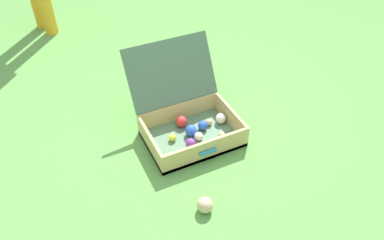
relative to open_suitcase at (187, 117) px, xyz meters
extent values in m
plane|color=#569342|center=(-0.09, -0.01, -0.12)|extent=(16.00, 16.00, 0.00)
cube|color=#4C7051|center=(-0.01, -0.08, -0.11)|extent=(0.59, 0.42, 0.03)
cube|color=tan|center=(-0.29, -0.08, -0.05)|extent=(0.02, 0.42, 0.15)
cube|color=tan|center=(0.28, -0.08, -0.05)|extent=(0.02, 0.42, 0.15)
cube|color=tan|center=(-0.01, -0.29, -0.05)|extent=(0.56, 0.02, 0.15)
cube|color=tan|center=(-0.01, 0.12, -0.05)|extent=(0.56, 0.02, 0.15)
cube|color=#4C7051|center=(-0.01, 0.23, 0.22)|extent=(0.59, 0.23, 0.38)
cube|color=teal|center=(-0.01, -0.31, -0.04)|extent=(0.11, 0.02, 0.02)
sphere|color=#D1B784|center=(0.15, -0.03, -0.07)|extent=(0.04, 0.04, 0.04)
sphere|color=#CCDB38|center=(-0.14, -0.06, -0.07)|extent=(0.05, 0.05, 0.05)
sphere|color=#D1B784|center=(0.16, -0.18, -0.07)|extent=(0.05, 0.05, 0.05)
sphere|color=white|center=(0.23, -0.04, -0.06)|extent=(0.07, 0.07, 0.07)
sphere|color=blue|center=(-0.01, -0.07, -0.06)|extent=(0.08, 0.08, 0.08)
sphere|color=white|center=(0.02, -0.13, -0.07)|extent=(0.06, 0.06, 0.06)
sphere|color=purple|center=(-0.06, -0.17, -0.06)|extent=(0.06, 0.06, 0.06)
sphere|color=red|center=(-0.03, 0.04, -0.06)|extent=(0.08, 0.08, 0.08)
sphere|color=orange|center=(0.05, -0.23, -0.07)|extent=(0.06, 0.06, 0.06)
sphere|color=blue|center=(0.09, -0.05, -0.06)|extent=(0.06, 0.06, 0.06)
sphere|color=#D1B784|center=(-0.19, -0.62, -0.08)|extent=(0.09, 0.09, 0.09)
camera|label=1|loc=(-0.80, -1.73, 1.60)|focal=35.61mm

